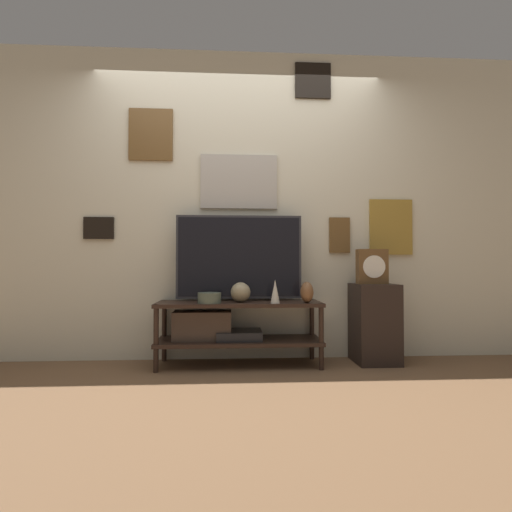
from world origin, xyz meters
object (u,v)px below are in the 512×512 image
Objects in this scene: television at (239,257)px; vase_round_glass at (241,292)px; vase_urn_stoneware at (307,292)px; mantel_clock at (372,267)px; vase_wide_bowl at (209,298)px; vase_slim_bronze at (275,291)px.

television reaches higher than vase_round_glass.
mantel_clock reaches higher than vase_urn_stoneware.
television reaches higher than vase_wide_bowl.
vase_slim_bronze is 0.52m from vase_wide_bowl.
television is at bearing 175.16° from mantel_clock.
mantel_clock is at bearing 2.05° from vase_round_glass.
vase_round_glass is (-0.52, 0.08, -0.00)m from vase_urn_stoneware.
television is 6.28× the size of vase_urn_stoneware.
television is 0.32m from vase_round_glass.
vase_urn_stoneware is (0.53, -0.22, -0.28)m from television.
vase_slim_bronze is 1.11× the size of vase_urn_stoneware.
television is 0.45m from vase_wide_bowl.
vase_urn_stoneware reaches higher than vase_round_glass.
mantel_clock is at bearing -4.84° from television.
vase_slim_bronze is 0.86m from mantel_clock.
television is at bearing 157.72° from vase_urn_stoneware.
vase_round_glass is (0.24, 0.07, 0.04)m from vase_wide_bowl.
vase_urn_stoneware is 0.58× the size of mantel_clock.
vase_wide_bowl is (-0.77, 0.01, -0.04)m from vase_urn_stoneware.
vase_urn_stoneware is at bearing -22.28° from television.
television is at bearing 40.76° from vase_wide_bowl.
vase_slim_bronze is 1.16× the size of vase_round_glass.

